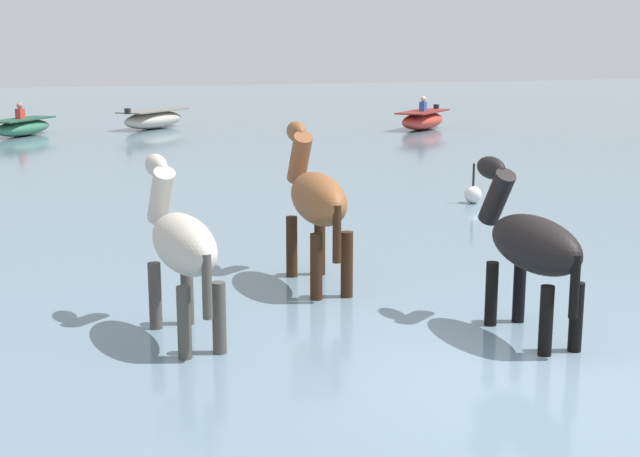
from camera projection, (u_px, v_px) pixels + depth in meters
ground_plane at (526, 402)px, 7.34m from camera, size 120.00×120.00×0.00m
water_surface at (242, 197)px, 16.59m from camera, size 90.00×90.00×0.25m
horse_lead_pinto at (181, 247)px, 8.02m from camera, size 0.62×1.75×1.89m
horse_trailing_black at (530, 247)px, 8.10m from camera, size 0.48×1.70×1.86m
horse_flank_chestnut at (316, 202)px, 9.83m from camera, size 0.53×1.87×2.04m
boat_far_inshore at (423, 120)px, 28.64m from camera, size 2.63×2.61×1.07m
boat_distant_west at (153, 119)px, 28.91m from camera, size 2.70×2.78×0.75m
boat_distant_east at (23, 127)px, 26.56m from camera, size 2.13×2.57×1.00m
channel_buoy at (473, 194)px, 15.18m from camera, size 0.30×0.30×0.69m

